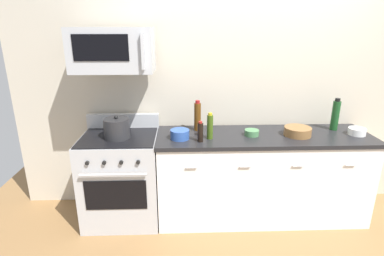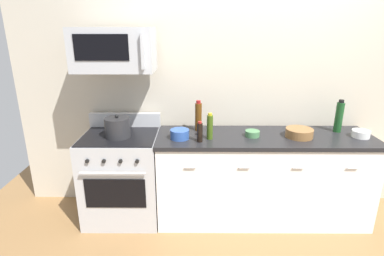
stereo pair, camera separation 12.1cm
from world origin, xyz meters
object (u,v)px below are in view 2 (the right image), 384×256
object	(u,v)px
microwave	(114,50)
bowl_white_ceramic	(361,134)
bottle_olive_oil	(210,127)
range_oven	(123,176)
bottle_wine_green	(339,117)
stockpot	(118,127)
bottle_wine_amber	(198,116)
bottle_soy_sauce_dark	(200,132)
bowl_wooden_salad	(299,133)
bowl_blue_mixing	(180,134)
bowl_green_glaze	(252,133)

from	to	relation	value
microwave	bowl_white_ceramic	world-z (taller)	microwave
bottle_olive_oil	bowl_white_ceramic	size ratio (longest dim) A/B	1.54
range_oven	bottle_olive_oil	distance (m)	1.07
microwave	bottle_wine_green	bearing A→B (deg)	2.27
microwave	bottle_olive_oil	xyz separation A→B (m)	(0.90, -0.14, -0.71)
bowl_white_ceramic	bottle_wine_green	bearing A→B (deg)	132.97
range_oven	microwave	bearing A→B (deg)	89.71
microwave	stockpot	bearing A→B (deg)	-90.13
bottle_wine_amber	bottle_wine_green	world-z (taller)	bottle_wine_green
microwave	bottle_soy_sauce_dark	xyz separation A→B (m)	(0.80, -0.22, -0.74)
bowl_wooden_salad	bottle_wine_amber	bearing A→B (deg)	168.82
range_oven	bottle_soy_sauce_dark	world-z (taller)	bottle_soy_sauce_dark
microwave	bottle_soy_sauce_dark	distance (m)	1.11
bowl_wooden_salad	bowl_blue_mixing	bearing A→B (deg)	-177.42
range_oven	bowl_wooden_salad	xyz separation A→B (m)	(1.78, -0.04, 0.50)
bowl_blue_mixing	stockpot	size ratio (longest dim) A/B	0.75
microwave	bowl_green_glaze	bearing A→B (deg)	-2.84
bottle_wine_amber	bottle_soy_sauce_dark	world-z (taller)	bottle_wine_amber
bottle_soy_sauce_dark	stockpot	bearing A→B (deg)	171.55
bottle_soy_sauce_dark	bowl_green_glaze	distance (m)	0.55
bottle_wine_amber	bowl_wooden_salad	bearing A→B (deg)	-11.18
microwave	bottle_soy_sauce_dark	bearing A→B (deg)	-15.18
bottle_olive_oil	bowl_wooden_salad	size ratio (longest dim) A/B	0.98
microwave	bottle_wine_green	size ratio (longest dim) A/B	2.22
bottle_soy_sauce_dark	bowl_green_glaze	world-z (taller)	bottle_soy_sauce_dark
bottle_olive_oil	bowl_white_ceramic	distance (m)	1.49
bottle_olive_oil	bottle_wine_green	xyz separation A→B (m)	(1.33, 0.23, 0.04)
bottle_soy_sauce_dark	bowl_white_ceramic	world-z (taller)	bottle_soy_sauce_dark
bottle_soy_sauce_dark	bowl_white_ceramic	distance (m)	1.59
bottle_wine_amber	bowl_wooden_salad	world-z (taller)	bottle_wine_amber
microwave	bowl_white_ceramic	xyz separation A→B (m)	(2.38, -0.08, -0.79)
bottle_olive_oil	bowl_green_glaze	xyz separation A→B (m)	(0.43, 0.07, -0.09)
bottle_wine_green	stockpot	bearing A→B (deg)	-175.21
bowl_wooden_salad	bowl_white_ceramic	xyz separation A→B (m)	(0.60, 0.00, -0.01)
range_oven	bowl_wooden_salad	size ratio (longest dim) A/B	4.05
bowl_blue_mixing	microwave	bearing A→B (deg)	167.61
bottle_wine_amber	bottle_soy_sauce_dark	xyz separation A→B (m)	(0.01, -0.33, -0.06)
bowl_blue_mixing	stockpot	distance (m)	0.61
bottle_soy_sauce_dark	range_oven	bearing A→B (deg)	167.85
bottle_soy_sauce_dark	bowl_wooden_salad	xyz separation A→B (m)	(0.98, 0.14, -0.05)
microwave	bowl_blue_mixing	xyz separation A→B (m)	(0.61, -0.13, -0.78)
bottle_soy_sauce_dark	stockpot	distance (m)	0.81
bowl_white_ceramic	stockpot	xyz separation A→B (m)	(-2.38, -0.02, 0.06)
bottle_wine_green	bottle_soy_sauce_dark	world-z (taller)	bottle_wine_green
microwave	bowl_wooden_salad	size ratio (longest dim) A/B	2.82
range_oven	stockpot	world-z (taller)	stockpot
bottle_wine_amber	bowl_blue_mixing	bearing A→B (deg)	-126.48
bottle_soy_sauce_dark	bowl_white_ceramic	size ratio (longest dim) A/B	1.19
bowl_blue_mixing	stockpot	xyz separation A→B (m)	(-0.61, 0.04, 0.05)
bowl_green_glaze	bottle_olive_oil	bearing A→B (deg)	-170.19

